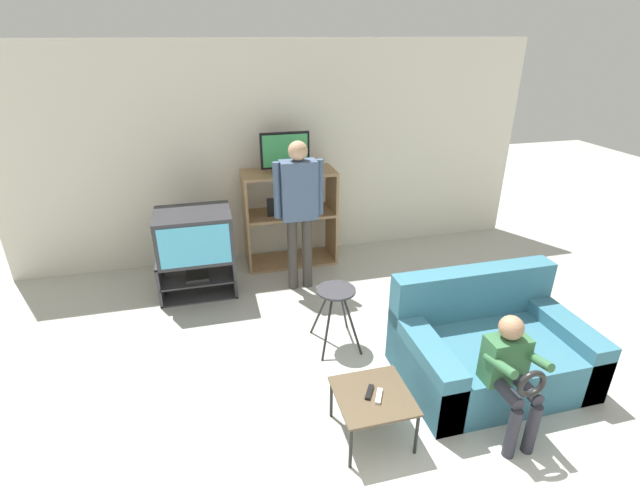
% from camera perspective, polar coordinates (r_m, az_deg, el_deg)
% --- Properties ---
extents(wall_back, '(6.40, 0.06, 2.60)m').
position_cam_1_polar(wall_back, '(5.76, -5.14, 11.15)').
color(wall_back, silver).
rests_on(wall_back, ground_plane).
extents(tv_stand, '(0.82, 0.49, 0.46)m').
position_cam_1_polar(tv_stand, '(5.28, -14.83, -3.46)').
color(tv_stand, '#38383D').
rests_on(tv_stand, ground_plane).
extents(television_main, '(0.78, 0.61, 0.51)m').
position_cam_1_polar(television_main, '(5.06, -15.18, 1.33)').
color(television_main, '#2D2D33').
rests_on(television_main, tv_stand).
extents(media_shelf, '(1.10, 0.49, 1.17)m').
position_cam_1_polar(media_shelf, '(5.68, -3.75, 3.58)').
color(media_shelf, '#9E7A51').
rests_on(media_shelf, ground_plane).
extents(television_flat, '(0.57, 0.20, 0.46)m').
position_cam_1_polar(television_flat, '(5.44, -4.32, 11.33)').
color(television_flat, black).
rests_on(television_flat, media_shelf).
extents(folding_stool, '(0.39, 0.46, 0.59)m').
position_cam_1_polar(folding_stool, '(4.18, 1.98, -6.59)').
color(folding_stool, black).
rests_on(folding_stool, ground_plane).
extents(snack_table, '(0.52, 0.52, 0.36)m').
position_cam_1_polar(snack_table, '(3.42, 6.54, -18.16)').
color(snack_table, brown).
rests_on(snack_table, ground_plane).
extents(remote_control_black, '(0.11, 0.14, 0.02)m').
position_cam_1_polar(remote_control_black, '(3.40, 6.10, -17.45)').
color(remote_control_black, black).
rests_on(remote_control_black, snack_table).
extents(remote_control_white, '(0.10, 0.14, 0.02)m').
position_cam_1_polar(remote_control_white, '(3.38, 7.26, -17.85)').
color(remote_control_white, silver).
rests_on(remote_control_white, snack_table).
extents(couch, '(1.46, 0.98, 0.84)m').
position_cam_1_polar(couch, '(4.17, 20.03, -11.68)').
color(couch, teal).
rests_on(couch, ground_plane).
extents(person_standing_adult, '(0.53, 0.20, 1.67)m').
position_cam_1_polar(person_standing_adult, '(4.92, -2.62, 5.36)').
color(person_standing_adult, '#3D3833').
rests_on(person_standing_adult, ground_plane).
extents(person_seated_child, '(0.33, 0.43, 0.92)m').
position_cam_1_polar(person_seated_child, '(3.54, 22.49, -13.91)').
color(person_seated_child, '#2D2D38').
rests_on(person_seated_child, ground_plane).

